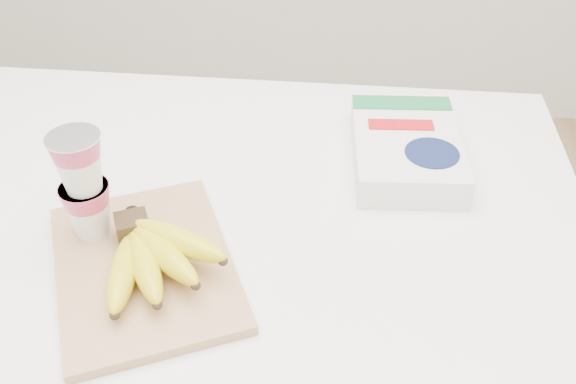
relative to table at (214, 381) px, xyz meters
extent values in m
cube|color=white|center=(0.00, 0.00, 0.00)|extent=(1.30, 0.87, 0.98)
cube|color=tan|center=(-0.04, -0.16, 0.50)|extent=(0.37, 0.41, 0.02)
cube|color=#382816|center=(-0.06, -0.11, 0.53)|extent=(0.06, 0.06, 0.03)
ellipsoid|color=yellow|center=(-0.05, -0.20, 0.52)|extent=(0.06, 0.18, 0.05)
sphere|color=#382816|center=(-0.04, -0.28, 0.52)|extent=(0.01, 0.01, 0.01)
ellipsoid|color=yellow|center=(-0.02, -0.19, 0.53)|extent=(0.11, 0.17, 0.05)
sphere|color=#382816|center=(0.02, -0.26, 0.53)|extent=(0.01, 0.01, 0.01)
ellipsoid|color=yellow|center=(0.00, -0.17, 0.54)|extent=(0.15, 0.15, 0.05)
sphere|color=#382816|center=(0.06, -0.22, 0.54)|extent=(0.01, 0.01, 0.01)
ellipsoid|color=yellow|center=(0.02, -0.15, 0.54)|extent=(0.17, 0.11, 0.05)
sphere|color=#382816|center=(0.09, -0.18, 0.54)|extent=(0.01, 0.01, 0.01)
cylinder|color=silver|center=(-0.13, -0.11, 0.68)|extent=(0.08, 0.08, 0.00)
cube|color=white|center=(0.35, 0.16, 0.52)|extent=(0.20, 0.28, 0.06)
cube|color=#1A7840|center=(0.35, 0.27, 0.55)|extent=(0.19, 0.06, 0.00)
cylinder|color=#121C44|center=(0.39, 0.10, 0.55)|extent=(0.10, 0.10, 0.00)
cube|color=red|center=(0.34, 0.19, 0.55)|extent=(0.12, 0.04, 0.00)
camera|label=1|loc=(0.24, -0.80, 1.16)|focal=40.00mm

